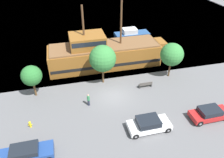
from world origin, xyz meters
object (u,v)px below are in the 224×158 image
Objects in this scene: parked_car_curb_rear at (210,113)px; fire_hydrant at (30,124)px; parked_car_curb_mid at (26,153)px; pirate_ship at (104,53)px; moored_boat_dockside at (131,34)px; parked_car_curb_front at (149,124)px; bench_promenade_east at (145,85)px; pedestrian_walking_near at (88,100)px.

fire_hydrant is at bearing 170.15° from parked_car_curb_rear.
parked_car_curb_mid is 18.98m from parked_car_curb_rear.
pirate_ship is 11.87m from moored_boat_dockside.
pirate_ship is 18.18m from parked_car_curb_mid.
parked_car_curb_front is at bearing -83.34° from pirate_ship.
moored_boat_dockside is 8.70× the size of fire_hydrant.
fire_hydrant is (-11.90, 3.24, -0.30)m from parked_car_curb_front.
parked_car_curb_rear is at bearing -86.84° from moored_boat_dockside.
pedestrian_walking_near is (-7.82, -1.81, 0.36)m from bench_promenade_east.
pirate_ship reaches higher than bench_promenade_east.
pirate_ship is 23.34× the size of fire_hydrant.
parked_car_curb_rear is (1.29, -23.45, -0.00)m from moored_boat_dockside.
parked_car_curb_rear is 5.71× the size of fire_hydrant.
bench_promenade_east reaches higher than fire_hydrant.
parked_car_curb_front is 7.07m from parked_car_curb_rear.
parked_car_curb_rear reaches higher than bench_promenade_east.
parked_car_curb_rear is (7.07, -0.05, -0.02)m from parked_car_curb_front.
pirate_ship reaches higher than parked_car_curb_front.
parked_car_curb_front is 11.92m from parked_car_curb_mid.
moored_boat_dockside is 3.78× the size of bench_promenade_east.
bench_promenade_east is (-4.67, 7.12, -0.25)m from parked_car_curb_rear.
bench_promenade_east is at bearing -101.69° from moored_boat_dockside.
moored_boat_dockside is at bearing 58.32° from pedestrian_walking_near.
parked_car_curb_rear is at bearing -9.85° from fire_hydrant.
pedestrian_walking_near is (6.48, 5.98, 0.09)m from parked_car_curb_mid.
fire_hydrant is 6.80m from pedestrian_walking_near.
pedestrian_walking_near reaches higher than parked_car_curb_rear.
pirate_ship is at bearing 96.66° from parked_car_curb_front.
bench_promenade_east is at bearing 13.04° from pedestrian_walking_near.
fire_hydrant is at bearing 164.77° from parked_car_curb_front.
parked_car_curb_front reaches higher than parked_car_curb_rear.
bench_promenade_east is at bearing 28.60° from parked_car_curb_mid.
pedestrian_walking_near is (-12.49, 5.31, 0.11)m from parked_car_curb_rear.
pedestrian_walking_near is at bearing 17.30° from fire_hydrant.
pirate_ship reaches higher than fire_hydrant.
moored_boat_dockside reaches higher than fire_hydrant.
pirate_ship reaches higher than parked_car_curb_mid.
parked_car_curb_front reaches higher than bench_promenade_east.
bench_promenade_east is (14.30, 7.80, -0.27)m from parked_car_curb_mid.
parked_car_curb_mid is (-11.90, -0.73, 0.00)m from parked_car_curb_front.
parked_car_curb_rear is at bearing -0.42° from parked_car_curb_front.
moored_boat_dockside is 4.18× the size of pedestrian_walking_near.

